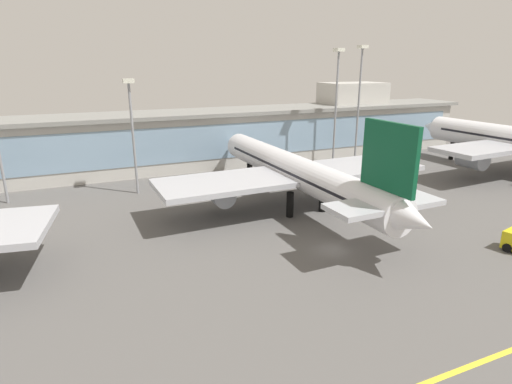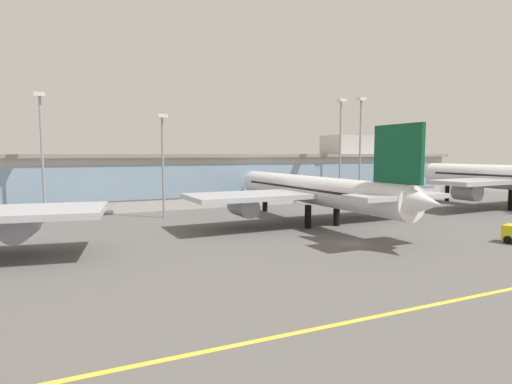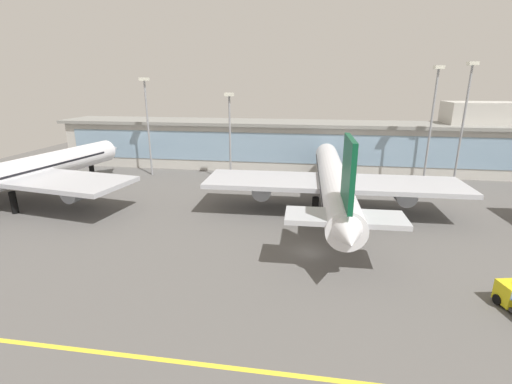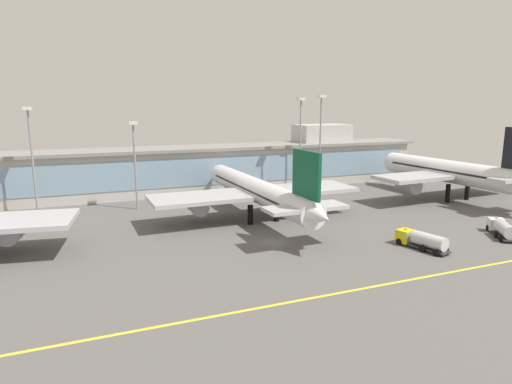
# 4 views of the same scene
# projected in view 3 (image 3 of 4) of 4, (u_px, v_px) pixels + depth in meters

# --- Properties ---
(ground_plane) EXTENTS (185.62, 185.62, 0.00)m
(ground_plane) POSITION_uv_depth(u_px,v_px,m) (309.00, 252.00, 49.12)
(ground_plane) COLOR #5B5956
(taxiway_centreline_stripe) EXTENTS (148.49, 0.50, 0.01)m
(taxiway_centreline_stripe) POSITION_uv_depth(u_px,v_px,m) (305.00, 377.00, 28.33)
(taxiway_centreline_stripe) COLOR yellow
(taxiway_centreline_stripe) RESTS_ON ground
(terminal_building) EXTENTS (135.58, 14.00, 17.48)m
(terminal_building) POSITION_uv_depth(u_px,v_px,m) (321.00, 144.00, 94.20)
(terminal_building) COLOR beige
(terminal_building) RESTS_ON ground
(airliner_near_left) EXTENTS (45.83, 56.40, 16.37)m
(airliner_near_left) POSITION_uv_depth(u_px,v_px,m) (14.00, 175.00, 65.84)
(airliner_near_left) COLOR black
(airliner_near_left) RESTS_ON ground
(airliner_near_right) EXTENTS (44.06, 54.65, 16.22)m
(airliner_near_right) POSITION_uv_depth(u_px,v_px,m) (333.00, 181.00, 61.90)
(airliner_near_right) COLOR black
(airliner_near_right) RESTS_ON ground
(apron_light_mast_west) EXTENTS (1.80, 1.80, 19.84)m
(apron_light_mast_west) POSITION_uv_depth(u_px,v_px,m) (230.00, 123.00, 80.32)
(apron_light_mast_west) COLOR gray
(apron_light_mast_west) RESTS_ON ground
(apron_light_mast_centre) EXTENTS (1.80, 1.80, 23.06)m
(apron_light_mast_centre) POSITION_uv_depth(u_px,v_px,m) (147.00, 113.00, 85.74)
(apron_light_mast_centre) COLOR gray
(apron_light_mast_centre) RESTS_ON ground
(apron_light_mast_east) EXTENTS (1.80, 1.80, 25.97)m
(apron_light_mast_east) POSITION_uv_depth(u_px,v_px,m) (465.00, 109.00, 74.89)
(apron_light_mast_east) COLOR gray
(apron_light_mast_east) RESTS_ON ground
(apron_light_mast_far_east) EXTENTS (1.80, 1.80, 25.26)m
(apron_light_mast_far_east) POSITION_uv_depth(u_px,v_px,m) (433.00, 111.00, 75.19)
(apron_light_mast_far_east) COLOR gray
(apron_light_mast_far_east) RESTS_ON ground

